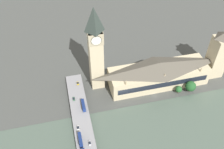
{
  "coord_description": "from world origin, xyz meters",
  "views": [
    {
      "loc": [
        -136.18,
        72.85,
        170.41
      ],
      "look_at": [
        20.27,
        35.14,
        16.4
      ],
      "focal_mm": 40.0,
      "sensor_mm": 36.0,
      "label": 1
    }
  ],
  "objects_px": {
    "parliament_hall": "(159,73)",
    "victoria_tower": "(218,54)",
    "car_southbound_extra": "(90,143)",
    "clock_tower": "(96,48)",
    "double_decker_bus_mid": "(80,140)",
    "double_decker_bus_lead": "(83,105)",
    "car_southbound_mid": "(78,83)",
    "road_bridge": "(86,145)",
    "car_northbound_tail": "(74,99)",
    "car_southbound_tail": "(78,128)"
  },
  "relations": [
    {
      "from": "car_northbound_tail",
      "to": "double_decker_bus_mid",
      "type": "bearing_deg",
      "value": 179.56
    },
    {
      "from": "car_southbound_extra",
      "to": "victoria_tower",
      "type": "bearing_deg",
      "value": -68.42
    },
    {
      "from": "double_decker_bus_lead",
      "to": "car_northbound_tail",
      "type": "xyz_separation_m",
      "value": [
        10.61,
        6.95,
        -1.91
      ]
    },
    {
      "from": "clock_tower",
      "to": "car_southbound_tail",
      "type": "bearing_deg",
      "value": 152.61
    },
    {
      "from": "clock_tower",
      "to": "double_decker_bus_lead",
      "type": "xyz_separation_m",
      "value": [
        -27.95,
        17.4,
        -35.97
      ]
    },
    {
      "from": "car_southbound_tail",
      "to": "clock_tower",
      "type": "bearing_deg",
      "value": -27.39
    },
    {
      "from": "car_northbound_tail",
      "to": "car_southbound_mid",
      "type": "relative_size",
      "value": 1.03
    },
    {
      "from": "double_decker_bus_mid",
      "to": "car_southbound_extra",
      "type": "distance_m",
      "value": 7.44
    },
    {
      "from": "double_decker_bus_lead",
      "to": "clock_tower",
      "type": "bearing_deg",
      "value": -31.9
    },
    {
      "from": "car_northbound_tail",
      "to": "double_decker_bus_lead",
      "type": "bearing_deg",
      "value": -146.77
    },
    {
      "from": "victoria_tower",
      "to": "double_decker_bus_lead",
      "type": "xyz_separation_m",
      "value": [
        -16.45,
        130.16,
        -17.65
      ]
    },
    {
      "from": "double_decker_bus_lead",
      "to": "car_southbound_mid",
      "type": "height_order",
      "value": "double_decker_bus_lead"
    },
    {
      "from": "clock_tower",
      "to": "double_decker_bus_mid",
      "type": "bearing_deg",
      "value": 157.7
    },
    {
      "from": "car_southbound_mid",
      "to": "car_southbound_tail",
      "type": "distance_m",
      "value": 49.07
    },
    {
      "from": "victoria_tower",
      "to": "car_northbound_tail",
      "type": "xyz_separation_m",
      "value": [
        -5.84,
        137.11,
        -19.56
      ]
    },
    {
      "from": "parliament_hall",
      "to": "car_southbound_tail",
      "type": "xyz_separation_m",
      "value": [
        -36.38,
        80.44,
        -7.59
      ]
    },
    {
      "from": "clock_tower",
      "to": "victoria_tower",
      "type": "bearing_deg",
      "value": -95.83
    },
    {
      "from": "car_southbound_tail",
      "to": "car_southbound_extra",
      "type": "distance_m",
      "value": 16.74
    },
    {
      "from": "car_northbound_tail",
      "to": "car_southbound_tail",
      "type": "bearing_deg",
      "value": 179.08
    },
    {
      "from": "clock_tower",
      "to": "double_decker_bus_mid",
      "type": "distance_m",
      "value": 74.24
    },
    {
      "from": "clock_tower",
      "to": "victoria_tower",
      "type": "relative_size",
      "value": 1.52
    },
    {
      "from": "clock_tower",
      "to": "victoria_tower",
      "type": "height_order",
      "value": "clock_tower"
    },
    {
      "from": "parliament_hall",
      "to": "clock_tower",
      "type": "xyz_separation_m",
      "value": [
        11.56,
        55.6,
        30.24
      ]
    },
    {
      "from": "parliament_hall",
      "to": "double_decker_bus_mid",
      "type": "height_order",
      "value": "parliament_hall"
    },
    {
      "from": "car_southbound_mid",
      "to": "clock_tower",
      "type": "bearing_deg",
      "value": -92.15
    },
    {
      "from": "victoria_tower",
      "to": "car_southbound_extra",
      "type": "distance_m",
      "value": 142.29
    },
    {
      "from": "double_decker_bus_lead",
      "to": "car_southbound_extra",
      "type": "xyz_separation_m",
      "value": [
        -35.4,
        0.89,
        -1.91
      ]
    },
    {
      "from": "car_southbound_extra",
      "to": "parliament_hall",
      "type": "bearing_deg",
      "value": -54.97
    },
    {
      "from": "parliament_hall",
      "to": "victoria_tower",
      "type": "bearing_deg",
      "value": -89.95
    },
    {
      "from": "road_bridge",
      "to": "double_decker_bus_mid",
      "type": "distance_m",
      "value": 5.93
    },
    {
      "from": "parliament_hall",
      "to": "car_southbound_extra",
      "type": "height_order",
      "value": "parliament_hall"
    },
    {
      "from": "double_decker_bus_mid",
      "to": "double_decker_bus_lead",
      "type": "bearing_deg",
      "value": -12.73
    },
    {
      "from": "road_bridge",
      "to": "double_decker_bus_mid",
      "type": "bearing_deg",
      "value": 49.73
    },
    {
      "from": "parliament_hall",
      "to": "car_northbound_tail",
      "type": "xyz_separation_m",
      "value": [
        -5.79,
        79.95,
        -7.64
      ]
    },
    {
      "from": "clock_tower",
      "to": "car_southbound_extra",
      "type": "distance_m",
      "value": 76.04
    },
    {
      "from": "car_northbound_tail",
      "to": "car_southbound_tail",
      "type": "relative_size",
      "value": 0.93
    },
    {
      "from": "parliament_hall",
      "to": "road_bridge",
      "type": "relative_size",
      "value": 0.6
    },
    {
      "from": "double_decker_bus_mid",
      "to": "car_southbound_extra",
      "type": "relative_size",
      "value": 2.76
    },
    {
      "from": "double_decker_bus_mid",
      "to": "car_northbound_tail",
      "type": "distance_m",
      "value": 42.89
    },
    {
      "from": "car_southbound_tail",
      "to": "car_southbound_mid",
      "type": "bearing_deg",
      "value": -7.67
    },
    {
      "from": "victoria_tower",
      "to": "car_northbound_tail",
      "type": "bearing_deg",
      "value": 92.44
    },
    {
      "from": "clock_tower",
      "to": "double_decker_bus_lead",
      "type": "relative_size",
      "value": 7.07
    },
    {
      "from": "clock_tower",
      "to": "road_bridge",
      "type": "bearing_deg",
      "value": 161.54
    },
    {
      "from": "road_bridge",
      "to": "double_decker_bus_lead",
      "type": "xyz_separation_m",
      "value": [
        35.26,
        -3.7,
        3.44
      ]
    },
    {
      "from": "victoria_tower",
      "to": "double_decker_bus_lead",
      "type": "bearing_deg",
      "value": 97.2
    },
    {
      "from": "car_southbound_mid",
      "to": "parliament_hall",
      "type": "bearing_deg",
      "value": -99.41
    },
    {
      "from": "double_decker_bus_lead",
      "to": "car_southbound_extra",
      "type": "distance_m",
      "value": 35.46
    },
    {
      "from": "victoria_tower",
      "to": "road_bridge",
      "type": "height_order",
      "value": "victoria_tower"
    },
    {
      "from": "victoria_tower",
      "to": "road_bridge",
      "type": "distance_m",
      "value": 145.05
    },
    {
      "from": "double_decker_bus_lead",
      "to": "car_southbound_tail",
      "type": "xyz_separation_m",
      "value": [
        -19.99,
        7.44,
        -1.86
      ]
    }
  ]
}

